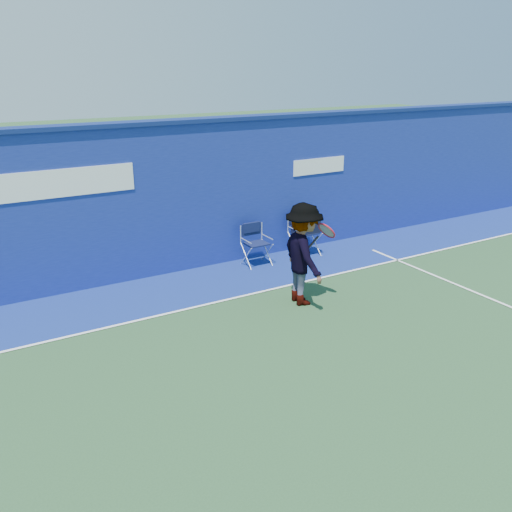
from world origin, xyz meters
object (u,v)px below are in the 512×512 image
directors_chair_right (305,238)px  tennis_player (303,254)px  directors_chair_left (256,252)px  water_bottle (294,253)px

directors_chair_right → tennis_player: 2.65m
directors_chair_left → tennis_player: tennis_player is taller
directors_chair_right → water_bottle: size_ratio=4.38×
directors_chair_left → water_bottle: 0.98m
directors_chair_right → tennis_player: tennis_player is taller
tennis_player → water_bottle: bearing=59.5°
tennis_player → directors_chair_left: bearing=82.8°
directors_chair_right → directors_chair_left: bearing=179.4°
directors_chair_right → water_bottle: 0.41m
water_bottle → directors_chair_right: bearing=2.6°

